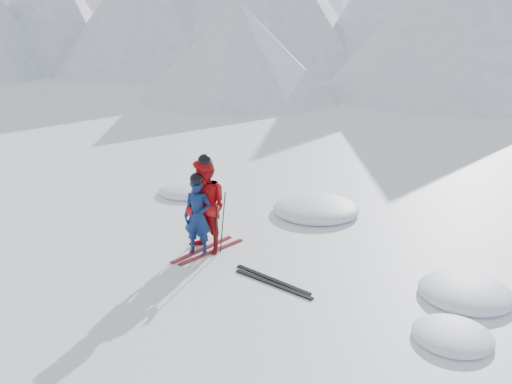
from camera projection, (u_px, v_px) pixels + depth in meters
The scene contains 12 objects.
ground at pixel (326, 271), 10.16m from camera, with size 160.00×160.00×0.00m, color white.
skier_blue at pixel (198, 217), 10.67m from camera, with size 0.58×0.38×1.58m, color #0D204F.
skier_red at pixel (206, 207), 10.73m from camera, with size 0.93×0.73×1.92m, color #B80E11.
pole_blue_left at pixel (191, 224), 11.02m from camera, with size 0.02×0.02×1.05m, color black.
pole_blue_right at pixel (216, 228), 10.83m from camera, with size 0.02×0.02×1.05m, color black.
pole_red_left at pixel (202, 215), 11.18m from camera, with size 0.02×0.02×1.28m, color black.
pole_red_right at pixel (223, 222), 10.79m from camera, with size 0.02×0.02×1.28m, color black.
ski_worn_left at pixel (202, 249), 11.07m from camera, with size 0.09×1.70×0.03m, color black.
ski_worn_right at pixel (212, 252), 10.95m from camera, with size 0.09×1.70×0.03m, color black.
ski_loose_a at pixel (272, 279), 9.79m from camera, with size 0.09×1.70×0.03m, color black.
ski_loose_b at pixel (273, 284), 9.61m from camera, with size 0.09×1.70×0.03m, color black.
snow_lumps at pixel (315, 228), 12.24m from camera, with size 9.23×5.53×0.46m.
Camera 1 is at (3.77, -8.52, 4.50)m, focal length 38.00 mm.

